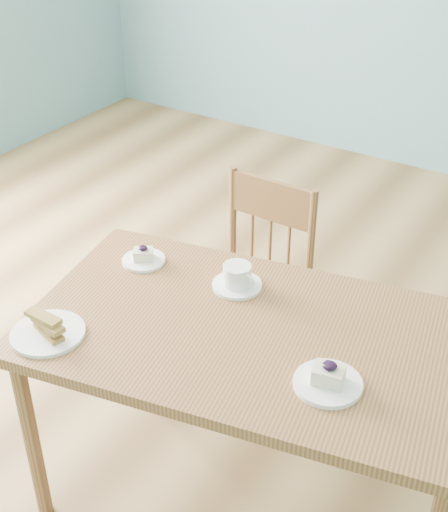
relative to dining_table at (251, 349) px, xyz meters
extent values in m
cube|color=#A4804C|center=(-0.25, 0.23, -0.62)|extent=(5.00, 5.00, 0.01)
cube|color=olive|center=(0.00, 0.00, 0.05)|extent=(1.39, 0.96, 0.04)
cylinder|color=olive|center=(-0.51, -0.42, -0.29)|extent=(0.05, 0.05, 0.64)
cylinder|color=olive|center=(-0.63, 0.19, -0.29)|extent=(0.05, 0.05, 0.64)
cube|color=olive|center=(-0.30, 0.48, -0.23)|extent=(0.38, 0.36, 0.04)
cylinder|color=olive|center=(-0.46, 0.33, -0.43)|extent=(0.03, 0.03, 0.36)
cylinder|color=olive|center=(-0.14, 0.33, -0.43)|extent=(0.03, 0.03, 0.36)
cylinder|color=olive|center=(-0.46, 0.63, -0.43)|extent=(0.03, 0.03, 0.36)
cylinder|color=olive|center=(-0.14, 0.63, -0.43)|extent=(0.03, 0.03, 0.36)
cylinder|color=olive|center=(-0.46, 0.64, -0.01)|extent=(0.03, 0.03, 0.41)
cylinder|color=olive|center=(-0.13, 0.64, -0.01)|extent=(0.03, 0.03, 0.41)
cube|color=olive|center=(-0.30, 0.64, 0.11)|extent=(0.32, 0.03, 0.16)
cylinder|color=olive|center=(-0.38, 0.64, -0.09)|extent=(0.01, 0.01, 0.25)
cylinder|color=olive|center=(-0.30, 0.64, -0.09)|extent=(0.01, 0.01, 0.25)
cylinder|color=olive|center=(-0.22, 0.64, -0.09)|extent=(0.01, 0.01, 0.25)
cylinder|color=white|center=(0.28, -0.09, 0.07)|extent=(0.18, 0.18, 0.01)
cube|color=beige|center=(0.28, -0.09, 0.10)|extent=(0.09, 0.08, 0.04)
ellipsoid|color=black|center=(0.28, -0.09, 0.13)|extent=(0.04, 0.04, 0.02)
sphere|color=black|center=(0.29, -0.09, 0.13)|extent=(0.02, 0.02, 0.02)
sphere|color=black|center=(0.27, -0.08, 0.13)|extent=(0.02, 0.02, 0.02)
sphere|color=black|center=(0.28, -0.10, 0.13)|extent=(0.02, 0.02, 0.02)
cylinder|color=white|center=(-0.48, 0.12, 0.07)|extent=(0.14, 0.14, 0.01)
cube|color=beige|center=(-0.48, 0.12, 0.10)|extent=(0.08, 0.07, 0.03)
ellipsoid|color=black|center=(-0.48, 0.12, 0.12)|extent=(0.03, 0.03, 0.01)
sphere|color=black|center=(-0.47, 0.12, 0.12)|extent=(0.01, 0.01, 0.01)
sphere|color=black|center=(-0.48, 0.12, 0.12)|extent=(0.01, 0.01, 0.01)
sphere|color=black|center=(-0.47, 0.11, 0.12)|extent=(0.01, 0.01, 0.01)
cylinder|color=white|center=(-0.15, 0.16, 0.07)|extent=(0.15, 0.15, 0.01)
cylinder|color=white|center=(-0.15, 0.16, 0.11)|extent=(0.10, 0.10, 0.07)
cylinder|color=brown|center=(-0.15, 0.16, 0.14)|extent=(0.07, 0.07, 0.00)
torus|color=white|center=(-0.10, 0.15, 0.11)|extent=(0.05, 0.02, 0.05)
cylinder|color=white|center=(-0.47, -0.33, 0.07)|extent=(0.21, 0.21, 0.01)
camera|label=1|loc=(0.79, -1.37, 1.32)|focal=50.00mm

